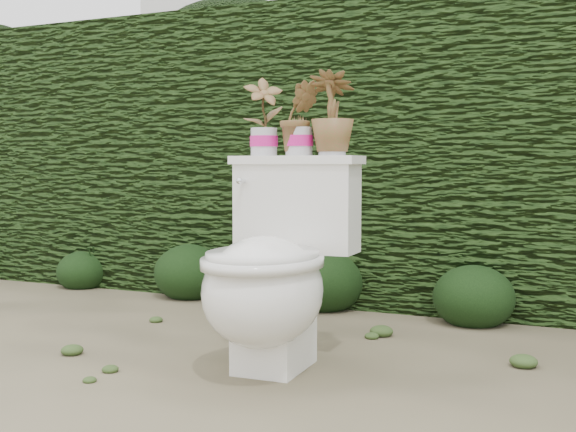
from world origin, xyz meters
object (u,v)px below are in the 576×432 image
at_px(potted_plant_left, 264,118).
at_px(potted_plant_center, 299,121).
at_px(toilet, 272,273).
at_px(potted_plant_right, 332,115).

height_order(potted_plant_left, potted_plant_center, potted_plant_left).
bearing_deg(potted_plant_center, toilet, -118.81).
xyz_separation_m(potted_plant_left, potted_plant_center, (0.15, 0.01, -0.01)).
xyz_separation_m(potted_plant_center, potted_plant_right, (0.13, 0.01, 0.02)).
height_order(toilet, potted_plant_left, potted_plant_left).
xyz_separation_m(toilet, potted_plant_center, (-0.00, 0.24, 0.56)).
relative_size(potted_plant_left, potted_plant_center, 1.10).
distance_m(toilet, potted_plant_center, 0.61).
relative_size(potted_plant_center, potted_plant_right, 0.89).
relative_size(toilet, potted_plant_left, 2.62).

